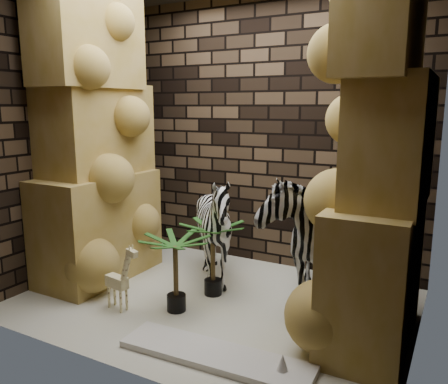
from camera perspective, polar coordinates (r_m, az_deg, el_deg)
The scene contains 13 objects.
floor at distance 4.30m, azimuth -1.42°, elevation -13.86°, with size 3.50×3.50×0.00m, color beige.
wall_back at distance 5.04m, azimuth 5.66°, elevation 7.42°, with size 3.50×3.50×0.00m, color black.
wall_front at distance 2.91m, azimuth -13.97°, elevation 4.61°, with size 3.50×3.50×0.00m, color black.
wall_left at distance 5.02m, azimuth -19.21°, elevation 6.86°, with size 3.00×3.00×0.00m, color black.
wall_right at distance 3.40m, azimuth 25.04°, elevation 4.78°, with size 3.00×3.00×0.00m, color black.
rock_pillar_left at distance 4.77m, azimuth -16.35°, elevation 6.84°, with size 0.68×1.30×3.00m, color tan, non-canonical shape.
rock_pillar_right at distance 3.44m, azimuth 19.54°, elevation 5.23°, with size 0.58×1.25×3.00m, color tan, non-canonical shape.
zebra_right at distance 4.17m, azimuth 9.88°, elevation -3.93°, with size 0.68×1.26×1.49m, color white.
zebra_left at distance 4.52m, azimuth -1.11°, elevation -5.50°, with size 0.93×1.16×1.05m, color white.
giraffe_toy at distance 4.15m, azimuth -13.58°, elevation -10.19°, with size 0.34×0.11×0.66m, color #FCEFAF, non-canonical shape.
palm_front at distance 4.33m, azimuth -1.43°, elevation -8.47°, with size 0.36×0.36×0.73m, color #1C4915, non-canonical shape.
palm_back at distance 4.02m, azimuth -6.19°, elevation -10.30°, with size 0.36×0.36×0.70m, color #1C4915, non-canonical shape.
surfboard at distance 3.44m, azimuth -1.13°, elevation -20.17°, with size 1.45×0.36×0.05m, color silver.
Camera 1 is at (1.95, -3.38, 1.80)m, focal length 35.75 mm.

